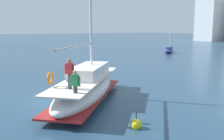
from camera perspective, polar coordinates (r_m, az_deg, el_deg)
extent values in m
plane|color=navy|center=(16.38, -11.52, -6.86)|extent=(400.00, 400.00, 0.00)
ellipsoid|color=white|center=(15.87, -5.85, -4.63)|extent=(8.26, 8.70, 1.40)
cube|color=maroon|center=(15.95, -5.83, -5.72)|extent=(8.14, 8.57, 0.10)
cube|color=beige|center=(15.71, -5.90, -2.01)|extent=(7.79, 8.21, 0.08)
cube|color=white|center=(16.31, -5.18, -0.17)|extent=(4.16, 4.32, 0.70)
cylinder|color=#B7B7BC|center=(13.83, -8.10, 5.43)|extent=(3.98, 4.33, 0.12)
cylinder|color=silver|center=(19.83, -2.17, 1.93)|extent=(0.70, 0.65, 0.06)
torus|color=orange|center=(13.61, -13.96, -1.84)|extent=(0.58, 0.61, 0.70)
cylinder|color=#33333D|center=(12.95, -9.67, -2.57)|extent=(0.20, 0.20, 0.80)
cube|color=red|center=(12.83, -9.76, 0.40)|extent=(0.37, 0.36, 0.56)
sphere|color=#9E7051|center=(12.78, -9.81, 2.12)|extent=(0.20, 0.20, 0.20)
cylinder|color=red|center=(12.92, -10.66, 0.21)|extent=(0.09, 0.09, 0.50)
cylinder|color=red|center=(12.76, -8.83, 0.15)|extent=(0.09, 0.09, 0.50)
cylinder|color=#33333D|center=(12.16, -8.42, -4.42)|extent=(0.20, 0.20, 0.35)
cube|color=#338C4C|center=(12.06, -8.48, -2.32)|extent=(0.37, 0.36, 0.56)
sphere|color=tan|center=(11.99, -8.52, -0.50)|extent=(0.20, 0.20, 0.20)
cylinder|color=#338C4C|center=(12.14, -9.45, -2.51)|extent=(0.09, 0.09, 0.50)
cylinder|color=#338C4C|center=(12.00, -7.48, -2.61)|extent=(0.09, 0.09, 0.50)
torus|color=silver|center=(13.13, -9.33, -1.42)|extent=(0.60, 0.56, 0.76)
ellipsoid|color=navy|center=(47.98, 12.95, 4.25)|extent=(2.97, 4.67, 0.75)
cube|color=navy|center=(48.15, 13.05, 4.95)|extent=(1.43, 1.99, 0.40)
cylinder|color=silver|center=(48.15, 13.20, 7.85)|extent=(0.12, 0.12, 5.28)
sphere|color=yellow|center=(11.84, 5.56, -12.37)|extent=(0.53, 0.53, 0.53)
cylinder|color=black|center=(11.73, 5.58, -11.01)|extent=(0.04, 0.04, 0.60)
cube|color=#B2B7BC|center=(103.61, 22.83, 11.90)|extent=(7.67, 15.95, 20.45)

